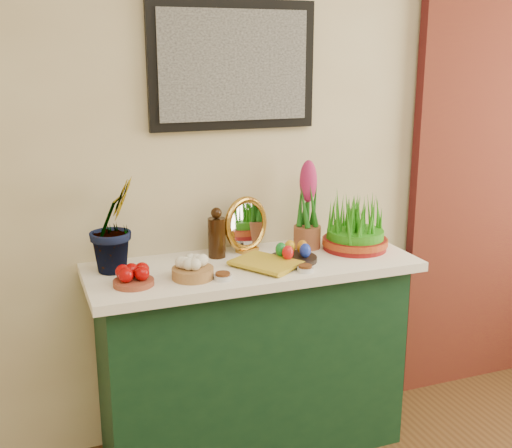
{
  "coord_description": "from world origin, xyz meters",
  "views": [
    {
      "loc": [
        -1.03,
        -0.43,
        1.75
      ],
      "look_at": [
        -0.13,
        1.95,
        1.07
      ],
      "focal_mm": 45.0,
      "sensor_mm": 36.0,
      "label": 1
    }
  ],
  "objects_px": {
    "hyacinth_green": "(113,210)",
    "sideboard": "(252,361)",
    "wheatgrass_sabzeh": "(356,227)",
    "mirror": "(246,225)",
    "book": "(251,269)"
  },
  "relations": [
    {
      "from": "sideboard",
      "to": "wheatgrass_sabzeh",
      "type": "bearing_deg",
      "value": 0.93
    },
    {
      "from": "hyacinth_green",
      "to": "wheatgrass_sabzeh",
      "type": "distance_m",
      "value": 1.07
    },
    {
      "from": "mirror",
      "to": "sideboard",
      "type": "bearing_deg",
      "value": -101.71
    },
    {
      "from": "hyacinth_green",
      "to": "mirror",
      "type": "bearing_deg",
      "value": -33.36
    },
    {
      "from": "mirror",
      "to": "book",
      "type": "bearing_deg",
      "value": -106.11
    },
    {
      "from": "sideboard",
      "to": "mirror",
      "type": "distance_m",
      "value": 0.61
    },
    {
      "from": "book",
      "to": "wheatgrass_sabzeh",
      "type": "height_order",
      "value": "wheatgrass_sabzeh"
    },
    {
      "from": "hyacinth_green",
      "to": "book",
      "type": "xyz_separation_m",
      "value": [
        0.51,
        -0.23,
        -0.24
      ]
    },
    {
      "from": "hyacinth_green",
      "to": "wheatgrass_sabzeh",
      "type": "height_order",
      "value": "hyacinth_green"
    },
    {
      "from": "hyacinth_green",
      "to": "sideboard",
      "type": "bearing_deg",
      "value": -49.47
    },
    {
      "from": "wheatgrass_sabzeh",
      "to": "mirror",
      "type": "bearing_deg",
      "value": 161.89
    },
    {
      "from": "hyacinth_green",
      "to": "book",
      "type": "height_order",
      "value": "hyacinth_green"
    },
    {
      "from": "sideboard",
      "to": "hyacinth_green",
      "type": "relative_size",
      "value": 2.54
    },
    {
      "from": "hyacinth_green",
      "to": "mirror",
      "type": "relative_size",
      "value": 2.04
    },
    {
      "from": "mirror",
      "to": "book",
      "type": "xyz_separation_m",
      "value": [
        -0.09,
        -0.29,
        -0.1
      ]
    }
  ]
}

